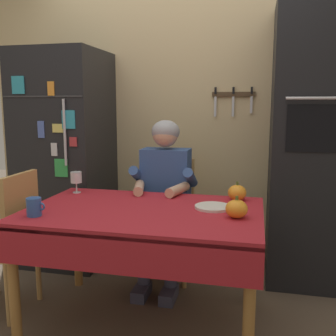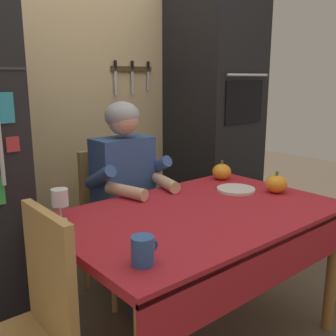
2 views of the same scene
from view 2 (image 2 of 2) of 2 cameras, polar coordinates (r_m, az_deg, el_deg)
back_wall_assembly at (r=2.88m, az=-12.52°, el=11.18°), size 3.70×0.13×2.60m
wall_oven at (r=3.23m, az=6.76°, el=7.12°), size 0.60×0.64×2.10m
dining_table at (r=1.95m, az=5.07°, el=-8.68°), size 1.40×0.90×0.74m
chair_behind_person at (r=2.58m, az=-7.92°, el=-6.73°), size 0.40×0.40×0.93m
seated_person at (r=2.36m, az=-5.63°, el=-2.78°), size 0.47×0.55×1.25m
chair_left_side at (r=1.57m, az=-20.07°, el=-21.37°), size 0.40×0.40×0.93m
coffee_mug at (r=1.39m, az=-3.69°, el=-11.97°), size 0.11×0.08×0.10m
wine_glass at (r=1.83m, az=-15.57°, el=-4.32°), size 0.08×0.08×0.15m
pumpkin_large at (r=2.52m, az=7.87°, el=-0.54°), size 0.12×0.12×0.12m
pumpkin_medium at (r=2.30m, az=15.58°, el=-2.25°), size 0.12×0.12×0.12m
serving_tray at (r=2.29m, az=9.91°, el=-3.11°), size 0.22×0.22×0.02m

